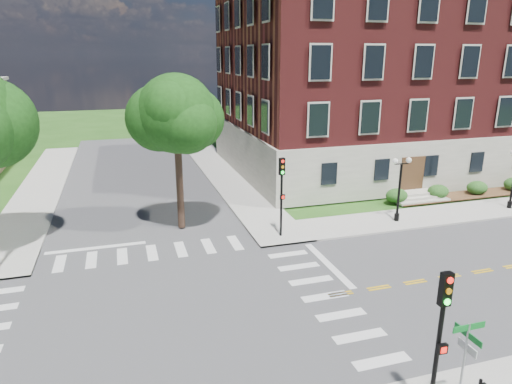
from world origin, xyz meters
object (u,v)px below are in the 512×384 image
object	(u,v)px
twin_lamp_west	(400,186)
street_sign_pole	(466,351)
traffic_signal_se	(441,328)
traffic_signal_ne	(282,187)

from	to	relation	value
twin_lamp_west	street_sign_pole	size ratio (longest dim) A/B	1.36
traffic_signal_se	traffic_signal_ne	distance (m)	14.87
twin_lamp_west	traffic_signal_se	bearing A→B (deg)	-120.13
traffic_signal_ne	street_sign_pole	distance (m)	15.00
twin_lamp_west	street_sign_pole	bearing A→B (deg)	-117.36
traffic_signal_se	traffic_signal_ne	xyz separation A→B (m)	(0.58, 14.86, 0.00)
traffic_signal_ne	twin_lamp_west	xyz separation A→B (m)	(8.19, 0.24, -0.66)
traffic_signal_se	street_sign_pole	distance (m)	1.26
traffic_signal_ne	street_sign_pole	xyz separation A→B (m)	(0.32, -14.97, -0.88)
traffic_signal_se	twin_lamp_west	size ratio (longest dim) A/B	1.13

